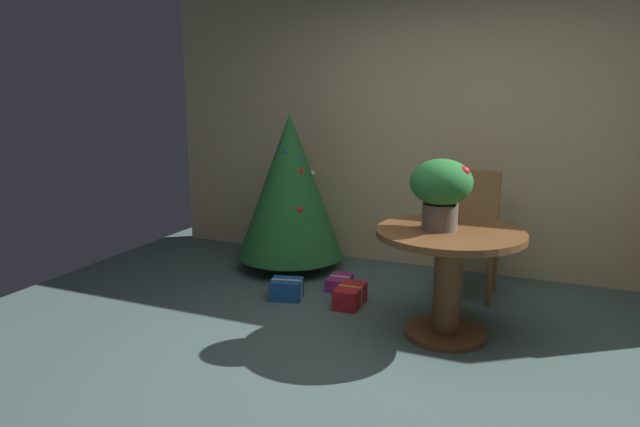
% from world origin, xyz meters
% --- Properties ---
extents(ground_plane, '(6.60, 6.60, 0.00)m').
position_xyz_m(ground_plane, '(0.00, 0.00, 0.00)').
color(ground_plane, '#4C6660').
extents(back_wall_panel, '(6.00, 0.10, 2.60)m').
position_xyz_m(back_wall_panel, '(0.00, 2.20, 1.30)').
color(back_wall_panel, beige).
rests_on(back_wall_panel, ground_plane).
extents(round_dining_table, '(0.98, 0.98, 0.75)m').
position_xyz_m(round_dining_table, '(0.15, 0.66, 0.51)').
color(round_dining_table, brown).
rests_on(round_dining_table, ground_plane).
extents(flower_vase, '(0.41, 0.41, 0.47)m').
position_xyz_m(flower_vase, '(0.08, 0.65, 1.03)').
color(flower_vase, '#665B51').
rests_on(flower_vase, round_dining_table).
extents(wooden_chair_far, '(0.44, 0.42, 1.01)m').
position_xyz_m(wooden_chair_far, '(0.15, 1.60, 0.57)').
color(wooden_chair_far, '#9E6B3D').
rests_on(wooden_chair_far, ground_plane).
extents(holiday_tree, '(0.98, 0.98, 1.44)m').
position_xyz_m(holiday_tree, '(-1.48, 1.59, 0.78)').
color(holiday_tree, brown).
rests_on(holiday_tree, ground_plane).
extents(gift_box_blue, '(0.29, 0.26, 0.16)m').
position_xyz_m(gift_box_blue, '(-1.17, 0.86, 0.08)').
color(gift_box_blue, '#1E569E').
rests_on(gift_box_blue, ground_plane).
extents(gift_box_red, '(0.20, 0.32, 0.16)m').
position_xyz_m(gift_box_red, '(-0.64, 0.92, 0.08)').
color(gift_box_red, red).
rests_on(gift_box_red, ground_plane).
extents(gift_box_purple, '(0.19, 0.28, 0.11)m').
position_xyz_m(gift_box_purple, '(-0.85, 1.25, 0.05)').
color(gift_box_purple, '#9E287A').
rests_on(gift_box_purple, ground_plane).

